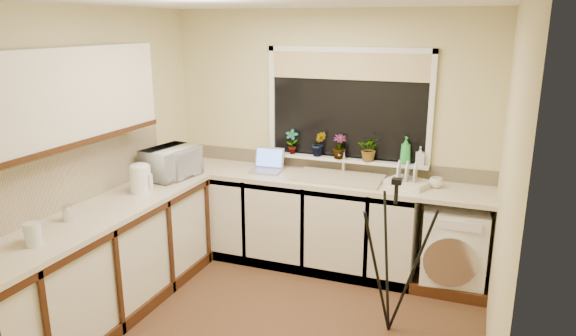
{
  "coord_description": "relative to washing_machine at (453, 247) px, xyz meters",
  "views": [
    {
      "loc": [
        1.44,
        -3.39,
        2.31
      ],
      "look_at": [
        -0.06,
        0.55,
        1.15
      ],
      "focal_mm": 32.87,
      "sensor_mm": 36.0,
      "label": 1
    }
  ],
  "objects": [
    {
      "name": "base_cabinet_left",
      "position": [
        -2.57,
        -1.49,
        0.05
      ],
      "size": [
        0.54,
        2.4,
        0.86
      ],
      "primitive_type": "cube",
      "color": "silver",
      "rests_on": "floor"
    },
    {
      "name": "wall_left",
      "position": [
        -2.87,
        -1.19,
        0.84
      ],
      "size": [
        0.0,
        3.0,
        3.0
      ],
      "primitive_type": "plane",
      "rotation": [
        1.57,
        0.0,
        1.57
      ],
      "color": "beige",
      "rests_on": "ground"
    },
    {
      "name": "window_glass",
      "position": [
        -1.07,
        0.3,
        1.17
      ],
      "size": [
        1.5,
        0.02,
        1.0
      ],
      "primitive_type": "cube",
      "color": "black",
      "rests_on": "wall_back"
    },
    {
      "name": "kettle",
      "position": [
        -2.55,
        -0.99,
        0.64
      ],
      "size": [
        0.18,
        0.18,
        0.23
      ],
      "primitive_type": "cylinder",
      "color": "white",
      "rests_on": "worktop_left"
    },
    {
      "name": "worktop_left",
      "position": [
        -2.57,
        -1.49,
        0.5
      ],
      "size": [
        0.6,
        2.4,
        0.04
      ],
      "primitive_type": "cube",
      "color": "beige",
      "rests_on": "base_cabinet_left"
    },
    {
      "name": "windowsill",
      "position": [
        -1.07,
        0.24,
        0.65
      ],
      "size": [
        1.6,
        0.14,
        0.03
      ],
      "primitive_type": "cube",
      "color": "white",
      "rests_on": "wall_back"
    },
    {
      "name": "faucet",
      "position": [
        -1.07,
        0.19,
        0.64
      ],
      "size": [
        0.03,
        0.03,
        0.24
      ],
      "primitive_type": "cylinder",
      "color": "silver",
      "rests_on": "worktop_back"
    },
    {
      "name": "laptop",
      "position": [
        -1.81,
        0.05,
        0.58
      ],
      "size": [
        0.31,
        0.29,
        0.22
      ],
      "rotation": [
        0.0,
        0.0,
        0.07
      ],
      "color": "#94949B",
      "rests_on": "worktop_back"
    },
    {
      "name": "base_cabinet_back",
      "position": [
        -1.6,
        0.01,
        0.05
      ],
      "size": [
        2.55,
        0.6,
        0.86
      ],
      "primitive_type": "cube",
      "color": "silver",
      "rests_on": "floor"
    },
    {
      "name": "upper_cabinet",
      "position": [
        -2.71,
        -1.64,
        1.42
      ],
      "size": [
        0.28,
        1.9,
        0.7
      ],
      "primitive_type": "cube",
      "color": "silver",
      "rests_on": "wall_left"
    },
    {
      "name": "soap_bottle_clear",
      "position": [
        -0.36,
        0.24,
        0.75
      ],
      "size": [
        0.09,
        0.09,
        0.17
      ],
      "primitive_type": "imported",
      "rotation": [
        0.0,
        0.0,
        0.14
      ],
      "color": "#999999",
      "rests_on": "windowsill"
    },
    {
      "name": "soap_bottle_green",
      "position": [
        -0.5,
        0.22,
        0.8
      ],
      "size": [
        0.13,
        0.13,
        0.26
      ],
      "primitive_type": "imported",
      "rotation": [
        0.0,
        0.0,
        0.42
      ],
      "color": "green",
      "rests_on": "windowsill"
    },
    {
      "name": "washing_machine",
      "position": [
        0.0,
        0.0,
        0.0
      ],
      "size": [
        0.58,
        0.57,
        0.76
      ],
      "primitive_type": "cube",
      "rotation": [
        0.0,
        0.0,
        0.09
      ],
      "color": "white",
      "rests_on": "floor"
    },
    {
      "name": "glass_jug",
      "position": [
        -2.53,
        -2.17,
        0.6
      ],
      "size": [
        0.11,
        0.11,
        0.16
      ],
      "primitive_type": "cylinder",
      "color": "silver",
      "rests_on": "worktop_left"
    },
    {
      "name": "window_blind",
      "position": [
        -1.07,
        0.27,
        1.54
      ],
      "size": [
        1.5,
        0.02,
        0.25
      ],
      "primitive_type": "cube",
      "color": "tan",
      "rests_on": "wall_back"
    },
    {
      "name": "sink",
      "position": [
        -1.07,
        0.01,
        0.53
      ],
      "size": [
        0.82,
        0.46,
        0.03
      ],
      "primitive_type": "cube",
      "color": "tan",
      "rests_on": "worktop_back"
    },
    {
      "name": "cup_left",
      "position": [
        -2.61,
        -2.13,
        0.56
      ],
      "size": [
        0.09,
        0.09,
        0.09
      ],
      "primitive_type": "imported",
      "rotation": [
        0.0,
        0.0,
        -0.0
      ],
      "color": "beige",
      "rests_on": "worktop_left"
    },
    {
      "name": "steel_jar",
      "position": [
        -2.65,
        -1.73,
        0.58
      ],
      "size": [
        0.09,
        0.09,
        0.12
      ],
      "primitive_type": "cylinder",
      "color": "silver",
      "rests_on": "worktop_left"
    },
    {
      "name": "dish_rack",
      "position": [
        -0.43,
        0.03,
        0.55
      ],
      "size": [
        0.44,
        0.38,
        0.05
      ],
      "primitive_type": "cube",
      "rotation": [
        0.0,
        0.0,
        -0.37
      ],
      "color": "beige",
      "rests_on": "worktop_back"
    },
    {
      "name": "wall_right",
      "position": [
        0.33,
        -1.19,
        0.84
      ],
      "size": [
        0.0,
        3.0,
        3.0
      ],
      "primitive_type": "plane",
      "rotation": [
        1.57,
        0.0,
        -1.57
      ],
      "color": "beige",
      "rests_on": "ground"
    },
    {
      "name": "plant_c",
      "position": [
        -1.12,
        0.21,
        0.79
      ],
      "size": [
        0.17,
        0.17,
        0.23
      ],
      "primitive_type": "imported",
      "rotation": [
        0.0,
        0.0,
        0.37
      ],
      "color": "#999999",
      "rests_on": "windowsill"
    },
    {
      "name": "microwave",
      "position": [
        -2.57,
        -0.48,
        0.66
      ],
      "size": [
        0.43,
        0.57,
        0.29
      ],
      "primitive_type": "imported",
      "rotation": [
        0.0,
        0.0,
        1.41
      ],
      "color": "silver",
      "rests_on": "worktop_left"
    },
    {
      "name": "wall_front",
      "position": [
        -1.27,
        -2.69,
        0.84
      ],
      "size": [
        3.2,
        0.0,
        3.2
      ],
      "primitive_type": "plane",
      "rotation": [
        -1.57,
        0.0,
        0.0
      ],
      "color": "beige",
      "rests_on": "ground"
    },
    {
      "name": "cup_back",
      "position": [
        -0.19,
        0.06,
        0.56
      ],
      "size": [
        0.12,
        0.12,
        0.09
      ],
      "primitive_type": "imported",
      "rotation": [
        0.0,
        0.0,
        -0.06
      ],
      "color": "silver",
      "rests_on": "worktop_back"
    },
    {
      "name": "splashback_back",
      "position": [
        -1.27,
        0.3,
        0.59
      ],
      "size": [
        3.2,
        0.02,
        0.14
      ],
      "primitive_type": "cube",
      "color": "beige",
      "rests_on": "wall_back"
    },
    {
      "name": "floor",
      "position": [
        -1.27,
        -1.19,
        -0.38
      ],
      "size": [
        3.2,
        3.2,
        0.0
      ],
      "primitive_type": "plane",
      "color": "brown",
      "rests_on": "ground"
    },
    {
      "name": "plant_b",
      "position": [
        -1.33,
        0.22,
        0.79
      ],
      "size": [
        0.16,
        0.14,
        0.25
      ],
      "primitive_type": "imported",
      "rotation": [
        0.0,
        0.0,
        0.28
      ],
      "color": "#999999",
      "rests_on": "windowsill"
    },
    {
      "name": "plant_d",
      "position": [
        -0.83,
        0.21,
        0.79
      ],
      "size": [
        0.21,
        0.18,
        0.24
      ],
      "primitive_type": "imported",
      "rotation": [
        0.0,
        0.0,
        0.0
      ],
      "color": "#999999",
      "rests_on": "windowsill"
    },
    {
      "name": "worktop_back",
      "position": [
        -1.27,
        0.01,
        0.5
      ],
      "size": [
        3.2,
        0.6,
        0.04
      ],
      "primitive_type": "cube",
      "color": "beige",
      "rests_on": "base_cabinet_back"
    },
    {
      "name": "plant_a",
      "position": [
        -1.61,
        0.22,
        0.79
      ],
      "size": [
        0.14,
        0.11,
        0.25
      ],
      "primitive_type": "imported",
      "rotation": [
        0.0,
        0.0,
        0.18
      ],
      "color": "#999999",
      "rests_on": "windowsill"
    },
    {
      "name": "wall_back",
      "position": [
        -1.27,
        0.31,
        0.84
      ],
      "size": [
        3.2,
        0.0,
        3.2
      ],
      "primitive_type": "plane",
      "rotation": [
        1.57,
        0.0,
        0.0
      ],
      "color": "beige",
      "rests_on": "ground"
    },
    {
      "name": "splashback_left",
      "position": [
        -2.86,
        -1.49,
        0.74
      ],
      "size": [
        0.02,
        2.4,
        0.45
      ],
      "primitive_type": "cube",
      "color": "beige",
      "rests_on": "wall_left"
    },
    {
      "name": "tripod",
      "position": [
        -0.39,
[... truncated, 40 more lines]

